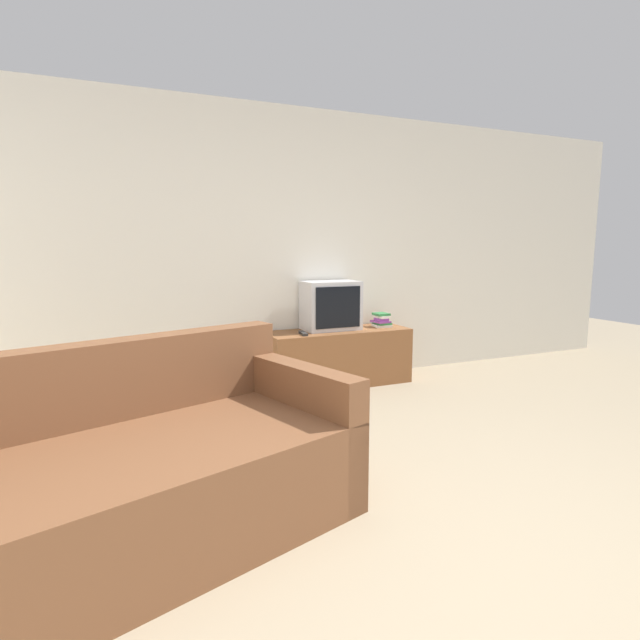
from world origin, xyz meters
The scene contains 7 objects.
ground_plane centered at (0.00, 0.00, 0.00)m, with size 14.00×14.00×0.00m, color gray.
wall_back centered at (0.00, 3.03, 1.30)m, with size 9.00×0.06×2.60m.
tv_stand centered at (0.75, 2.75, 0.26)m, with size 1.38×0.47×0.53m.
television centered at (0.70, 2.81, 0.76)m, with size 0.53×0.34×0.47m.
couch centered at (-1.30, 0.74, 0.30)m, with size 2.32×1.56×0.87m.
book_stack centered at (1.24, 2.76, 0.59)m, with size 0.18×0.19×0.13m.
remote_on_stand centered at (0.35, 2.65, 0.54)m, with size 0.07×0.19×0.02m.
Camera 1 is at (-1.28, -1.49, 1.33)m, focal length 28.00 mm.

